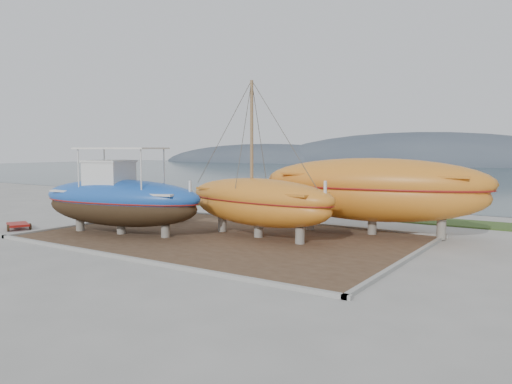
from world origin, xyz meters
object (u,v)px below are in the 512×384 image
Objects in this scene: orange_bare_hull at (373,197)px; orange_sailboat at (258,159)px; white_dinghy at (163,210)px; red_trailer at (18,226)px; blue_caique at (120,191)px.

orange_sailboat is at bearing -146.64° from orange_bare_hull.
red_trailer is (-4.37, -6.76, -0.51)m from white_dinghy.
orange_sailboat is 3.74× the size of red_trailer.
orange_sailboat reaches higher than red_trailer.
red_trailer is (-12.54, -5.06, -3.75)m from orange_sailboat.
white_dinghy is 8.07m from red_trailer.
orange_sailboat is at bearing 45.58° from red_trailer.
blue_caique is at bearing -70.96° from white_dinghy.
blue_caique is at bearing -145.66° from orange_sailboat.
orange_bare_hull is (10.80, 7.06, -0.32)m from blue_caique.
orange_sailboat is at bearing -12.70° from white_dinghy.
orange_bare_hull reaches higher than white_dinghy.
orange_bare_hull is 4.86× the size of red_trailer.
red_trailer is at bearing -173.87° from blue_caique.
white_dinghy is at bearing 98.59° from blue_caique.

